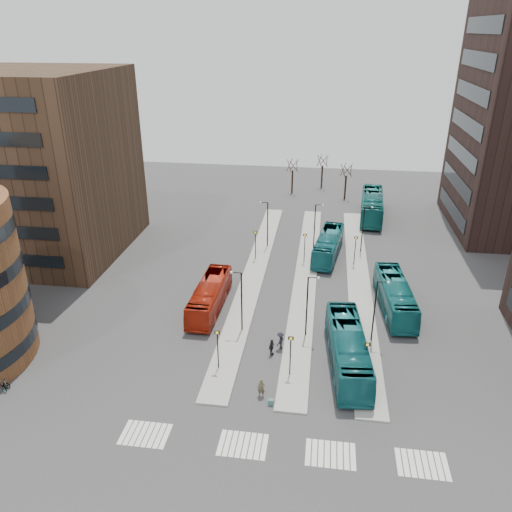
# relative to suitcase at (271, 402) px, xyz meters

# --- Properties ---
(ground) EXTENTS (160.00, 160.00, 0.00)m
(ground) POSITION_rel_suitcase_xyz_m (-0.46, -8.27, -0.25)
(ground) COLOR #323234
(ground) RESTS_ON ground
(island_left) EXTENTS (2.50, 45.00, 0.15)m
(island_left) POSITION_rel_suitcase_xyz_m (-4.46, 21.73, -0.17)
(island_left) COLOR gray
(island_left) RESTS_ON ground
(island_mid) EXTENTS (2.50, 45.00, 0.15)m
(island_mid) POSITION_rel_suitcase_xyz_m (1.54, 21.73, -0.17)
(island_mid) COLOR gray
(island_mid) RESTS_ON ground
(island_right) EXTENTS (2.50, 45.00, 0.15)m
(island_right) POSITION_rel_suitcase_xyz_m (7.54, 21.73, -0.17)
(island_right) COLOR gray
(island_right) RESTS_ON ground
(suitcase) EXTENTS (0.41, 0.33, 0.49)m
(suitcase) POSITION_rel_suitcase_xyz_m (0.00, 0.00, 0.00)
(suitcase) COLOR navy
(suitcase) RESTS_ON ground
(red_bus) EXTENTS (2.67, 10.50, 2.91)m
(red_bus) POSITION_rel_suitcase_xyz_m (-7.79, 13.44, 1.21)
(red_bus) COLOR #A81F0C
(red_bus) RESTS_ON ground
(teal_bus_a) EXTENTS (3.85, 11.96, 3.27)m
(teal_bus_a) POSITION_rel_suitcase_xyz_m (5.81, 5.80, 1.39)
(teal_bus_a) COLOR #145D64
(teal_bus_a) RESTS_ON ground
(teal_bus_b) EXTENTS (4.02, 10.99, 2.99)m
(teal_bus_b) POSITION_rel_suitcase_xyz_m (3.97, 28.03, 1.25)
(teal_bus_b) COLOR #15636B
(teal_bus_b) RESTS_ON ground
(teal_bus_c) EXTENTS (3.47, 11.26, 3.09)m
(teal_bus_c) POSITION_rel_suitcase_xyz_m (10.78, 15.92, 1.30)
(teal_bus_c) COLOR #15696D
(teal_bus_c) RESTS_ON ground
(teal_bus_d) EXTENTS (4.01, 13.28, 3.65)m
(teal_bus_d) POSITION_rel_suitcase_xyz_m (10.32, 43.27, 1.58)
(teal_bus_d) COLOR #13605F
(teal_bus_d) RESTS_ON ground
(traveller) EXTENTS (0.60, 0.41, 1.61)m
(traveller) POSITION_rel_suitcase_xyz_m (-0.84, 0.85, 0.56)
(traveller) COLOR brown
(traveller) RESTS_ON ground
(commuter_a) EXTENTS (0.83, 0.71, 1.50)m
(commuter_a) POSITION_rel_suitcase_xyz_m (-8.85, 9.05, 0.51)
(commuter_a) COLOR black
(commuter_a) RESTS_ON ground
(commuter_b) EXTENTS (0.71, 0.98, 1.54)m
(commuter_b) POSITION_rel_suitcase_xyz_m (-0.67, 6.39, 0.53)
(commuter_b) COLOR black
(commuter_b) RESTS_ON ground
(commuter_c) EXTENTS (0.98, 1.23, 1.67)m
(commuter_c) POSITION_rel_suitcase_xyz_m (-0.01, 7.40, 0.59)
(commuter_c) COLOR black
(commuter_c) RESTS_ON ground
(bicycle_mid) EXTENTS (1.54, 0.49, 0.92)m
(bicycle_mid) POSITION_rel_suitcase_xyz_m (-21.46, -1.13, 0.21)
(bicycle_mid) COLOR gray
(bicycle_mid) RESTS_ON ground
(bicycle_far) EXTENTS (1.80, 1.21, 0.90)m
(bicycle_far) POSITION_rel_suitcase_xyz_m (-21.46, -1.29, 0.20)
(bicycle_far) COLOR gray
(bicycle_far) RESTS_ON ground
(crosswalk_stripes) EXTENTS (22.35, 2.40, 0.01)m
(crosswalk_stripes) POSITION_rel_suitcase_xyz_m (1.29, -4.27, -0.24)
(crosswalk_stripes) COLOR silver
(crosswalk_stripes) RESTS_ON ground
(office_block) EXTENTS (25.00, 20.12, 22.00)m
(office_block) POSITION_rel_suitcase_xyz_m (-34.46, 25.71, 10.76)
(office_block) COLOR #422D1E
(office_block) RESTS_ON ground
(sign_poles) EXTENTS (12.45, 22.12, 3.65)m
(sign_poles) POSITION_rel_suitcase_xyz_m (1.14, 14.73, 2.16)
(sign_poles) COLOR black
(sign_poles) RESTS_ON ground
(lamp_posts) EXTENTS (14.04, 20.24, 6.12)m
(lamp_posts) POSITION_rel_suitcase_xyz_m (2.18, 19.73, 3.33)
(lamp_posts) COLOR black
(lamp_posts) RESTS_ON ground
(bare_trees) EXTENTS (10.97, 8.14, 5.90)m
(bare_trees) POSITION_rel_suitcase_xyz_m (2.21, 54.40, 2.48)
(bare_trees) COLOR black
(bare_trees) RESTS_ON ground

